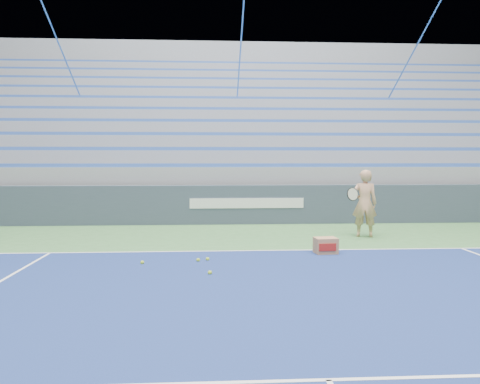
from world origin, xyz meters
name	(u,v)px	position (x,y,z in m)	size (l,w,h in m)	color
sponsor_barrier	(247,204)	(0.00, 15.88, 0.55)	(30.00, 0.32, 1.10)	#354051
bleachers	(236,146)	(0.00, 21.60, 2.36)	(31.00, 9.15, 7.30)	gray
tennis_player	(364,203)	(2.61, 13.49, 0.80)	(0.93, 0.87, 1.59)	tan
ball_box	(326,246)	(1.23, 11.56, 0.16)	(0.45, 0.36, 0.32)	#A97752
tennis_ball_0	(142,263)	(-2.18, 10.83, 0.03)	(0.07, 0.07, 0.07)	#B8DD2D
tennis_ball_1	(317,245)	(1.23, 12.33, 0.03)	(0.07, 0.07, 0.07)	#B8DD2D
tennis_ball_2	(198,260)	(-1.22, 10.97, 0.03)	(0.07, 0.07, 0.07)	#B8DD2D
tennis_ball_3	(208,259)	(-1.05, 11.05, 0.03)	(0.07, 0.07, 0.07)	#B8DD2D
tennis_ball_4	(210,273)	(-1.00, 10.03, 0.03)	(0.07, 0.07, 0.07)	#B8DD2D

